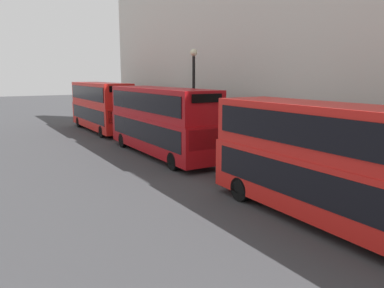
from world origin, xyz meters
name	(u,v)px	position (x,y,z in m)	size (l,w,h in m)	color
bus_leading	(349,163)	(1.60, 6.03, 2.29)	(2.59, 11.45, 4.14)	red
bus_second_in_queue	(160,119)	(1.60, 19.87, 2.38)	(2.59, 10.92, 4.32)	#A80F14
bus_third_in_queue	(101,105)	(1.60, 32.26, 2.44)	(2.59, 10.68, 4.42)	red
street_lamp	(194,91)	(3.31, 18.60, 4.11)	(0.44, 0.44, 6.67)	black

